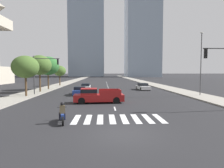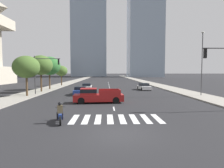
# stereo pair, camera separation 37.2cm
# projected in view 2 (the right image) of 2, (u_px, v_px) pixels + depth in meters

# --- Properties ---
(ground_plane) EXTENTS (800.00, 800.00, 0.00)m
(ground_plane) POSITION_uv_depth(u_px,v_px,m) (119.00, 134.00, 10.87)
(ground_plane) COLOR #232326
(sidewalk_east) EXTENTS (4.00, 260.00, 0.15)m
(sidewalk_east) POSITION_uv_depth(u_px,v_px,m) (169.00, 88.00, 41.18)
(sidewalk_east) COLOR gray
(sidewalk_east) RESTS_ON ground
(sidewalk_west) EXTENTS (4.00, 260.00, 0.15)m
(sidewalk_west) POSITION_uv_depth(u_px,v_px,m) (50.00, 88.00, 40.39)
(sidewalk_west) COLOR gray
(sidewalk_west) RESTS_ON ground
(crosswalk_near) EXTENTS (6.75, 2.93, 0.01)m
(crosswalk_near) POSITION_uv_depth(u_px,v_px,m) (116.00, 119.00, 14.32)
(crosswalk_near) COLOR silver
(crosswalk_near) RESTS_ON ground
(lane_divider_center) EXTENTS (0.14, 50.00, 0.01)m
(lane_divider_center) POSITION_uv_depth(u_px,v_px,m) (110.00, 88.00, 42.25)
(lane_divider_center) COLOR silver
(lane_divider_center) RESTS_ON ground
(motorcycle_lead) EXTENTS (0.82, 2.08, 1.49)m
(motorcycle_lead) POSITION_uv_depth(u_px,v_px,m) (60.00, 114.00, 13.23)
(motorcycle_lead) COLOR black
(motorcycle_lead) RESTS_ON ground
(pickup_truck) EXTENTS (5.74, 2.27, 1.67)m
(pickup_truck) POSITION_uv_depth(u_px,v_px,m) (96.00, 96.00, 21.74)
(pickup_truck) COLOR maroon
(pickup_truck) RESTS_ON ground
(sedan_white_0) EXTENTS (1.86, 4.57, 1.24)m
(sedan_white_0) POSITION_uv_depth(u_px,v_px,m) (87.00, 87.00, 38.18)
(sedan_white_0) COLOR silver
(sedan_white_0) RESTS_ON ground
(sedan_white_1) EXTENTS (2.23, 4.52, 1.31)m
(sedan_white_1) POSITION_uv_depth(u_px,v_px,m) (144.00, 87.00, 37.57)
(sedan_white_1) COLOR silver
(sedan_white_1) RESTS_ON ground
(sedan_blue_2) EXTENTS (2.12, 4.67, 1.28)m
(sedan_blue_2) POSITION_uv_depth(u_px,v_px,m) (80.00, 91.00, 29.59)
(sedan_blue_2) COLOR navy
(sedan_blue_2) RESTS_ON ground
(traffic_signal_far) EXTENTS (4.16, 0.28, 5.79)m
(traffic_signal_far) POSITION_uv_depth(u_px,v_px,m) (44.00, 68.00, 28.92)
(traffic_signal_far) COLOR #333335
(traffic_signal_far) RESTS_ON sidewalk_west
(street_lamp_east) EXTENTS (0.50, 0.24, 9.13)m
(street_lamp_east) POSITION_uv_depth(u_px,v_px,m) (202.00, 59.00, 27.38)
(street_lamp_east) COLOR #3F3F42
(street_lamp_east) RESTS_ON sidewalk_east
(street_tree_nearest) EXTENTS (3.69, 3.69, 5.66)m
(street_tree_nearest) POSITION_uv_depth(u_px,v_px,m) (26.00, 67.00, 26.75)
(street_tree_nearest) COLOR #4C3823
(street_tree_nearest) RESTS_ON sidewalk_west
(street_tree_second) EXTENTS (3.98, 3.98, 6.24)m
(street_tree_second) POSITION_uv_depth(u_px,v_px,m) (41.00, 65.00, 32.71)
(street_tree_second) COLOR #4C3823
(street_tree_second) RESTS_ON sidewalk_west
(street_tree_third) EXTENTS (4.30, 4.30, 6.41)m
(street_tree_third) POSITION_uv_depth(u_px,v_px,m) (49.00, 66.00, 37.63)
(street_tree_third) COLOR #4C3823
(street_tree_third) RESTS_ON sidewalk_west
(street_tree_fourth) EXTENTS (3.05, 3.05, 4.95)m
(street_tree_fourth) POSITION_uv_depth(u_px,v_px,m) (61.00, 71.00, 47.70)
(street_tree_fourth) COLOR #4C3823
(street_tree_fourth) RESTS_ON sidewalk_west
(office_tower_left_skyline) EXTENTS (26.88, 29.44, 90.70)m
(office_tower_left_skyline) POSITION_uv_depth(u_px,v_px,m) (90.00, 28.00, 155.13)
(office_tower_left_skyline) COLOR #8C9EB2
(office_tower_left_skyline) RESTS_ON ground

